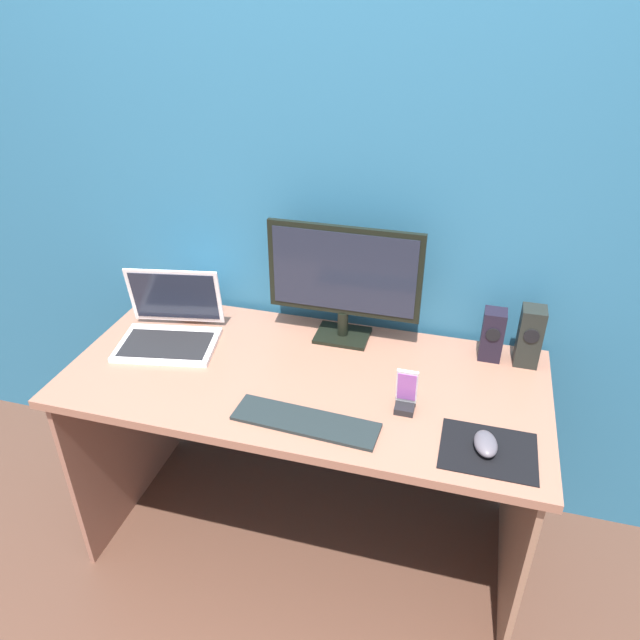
{
  "coord_description": "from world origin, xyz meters",
  "views": [
    {
      "loc": [
        0.45,
        -1.44,
        1.82
      ],
      "look_at": [
        0.06,
        -0.02,
        0.95
      ],
      "focal_mm": 33.36,
      "sensor_mm": 36.0,
      "label": 1
    }
  ],
  "objects_px": {
    "laptop": "(170,328)",
    "speaker_right": "(530,336)",
    "speaker_near_monitor": "(492,335)",
    "keyboard_external": "(306,422)",
    "fishbowl": "(195,297)",
    "phone_in_dock": "(406,396)",
    "monitor": "(344,278)",
    "mouse": "(486,444)"
  },
  "relations": [
    {
      "from": "monitor",
      "to": "mouse",
      "type": "xyz_separation_m",
      "value": [
        0.49,
        -0.44,
        -0.2
      ]
    },
    {
      "from": "speaker_right",
      "to": "speaker_near_monitor",
      "type": "height_order",
      "value": "speaker_right"
    },
    {
      "from": "speaker_near_monitor",
      "to": "keyboard_external",
      "type": "bearing_deg",
      "value": -135.56
    },
    {
      "from": "fishbowl",
      "to": "speaker_right",
      "type": "bearing_deg",
      "value": 0.28
    },
    {
      "from": "fishbowl",
      "to": "keyboard_external",
      "type": "distance_m",
      "value": 0.73
    },
    {
      "from": "monitor",
      "to": "fishbowl",
      "type": "xyz_separation_m",
      "value": [
        -0.55,
        0.0,
        -0.15
      ]
    },
    {
      "from": "speaker_right",
      "to": "mouse",
      "type": "bearing_deg",
      "value": -103.57
    },
    {
      "from": "speaker_near_monitor",
      "to": "mouse",
      "type": "relative_size",
      "value": 1.72
    },
    {
      "from": "fishbowl",
      "to": "mouse",
      "type": "height_order",
      "value": "fishbowl"
    },
    {
      "from": "laptop",
      "to": "mouse",
      "type": "relative_size",
      "value": 3.64
    },
    {
      "from": "fishbowl",
      "to": "phone_in_dock",
      "type": "height_order",
      "value": "fishbowl"
    },
    {
      "from": "monitor",
      "to": "fishbowl",
      "type": "height_order",
      "value": "monitor"
    },
    {
      "from": "speaker_right",
      "to": "fishbowl",
      "type": "relative_size",
      "value": 1.25
    },
    {
      "from": "monitor",
      "to": "speaker_near_monitor",
      "type": "height_order",
      "value": "monitor"
    },
    {
      "from": "laptop",
      "to": "phone_in_dock",
      "type": "distance_m",
      "value": 0.84
    },
    {
      "from": "monitor",
      "to": "speaker_near_monitor",
      "type": "distance_m",
      "value": 0.51
    },
    {
      "from": "speaker_near_monitor",
      "to": "phone_in_dock",
      "type": "xyz_separation_m",
      "value": [
        -0.22,
        -0.34,
        -0.04
      ]
    },
    {
      "from": "mouse",
      "to": "laptop",
      "type": "bearing_deg",
      "value": 155.88
    },
    {
      "from": "laptop",
      "to": "fishbowl",
      "type": "distance_m",
      "value": 0.18
    },
    {
      "from": "speaker_near_monitor",
      "to": "phone_in_dock",
      "type": "distance_m",
      "value": 0.41
    },
    {
      "from": "speaker_near_monitor",
      "to": "laptop",
      "type": "height_order",
      "value": "laptop"
    },
    {
      "from": "monitor",
      "to": "laptop",
      "type": "distance_m",
      "value": 0.61
    },
    {
      "from": "speaker_right",
      "to": "speaker_near_monitor",
      "type": "relative_size",
      "value": 1.15
    },
    {
      "from": "monitor",
      "to": "fishbowl",
      "type": "relative_size",
      "value": 3.22
    },
    {
      "from": "speaker_right",
      "to": "fishbowl",
      "type": "xyz_separation_m",
      "value": [
        -1.15,
        -0.01,
        -0.02
      ]
    },
    {
      "from": "keyboard_external",
      "to": "mouse",
      "type": "bearing_deg",
      "value": 5.99
    },
    {
      "from": "speaker_right",
      "to": "phone_in_dock",
      "type": "relative_size",
      "value": 1.43
    },
    {
      "from": "mouse",
      "to": "speaker_near_monitor",
      "type": "bearing_deg",
      "value": 80.65
    },
    {
      "from": "mouse",
      "to": "phone_in_dock",
      "type": "distance_m",
      "value": 0.25
    },
    {
      "from": "monitor",
      "to": "laptop",
      "type": "bearing_deg",
      "value": -162.78
    },
    {
      "from": "speaker_right",
      "to": "laptop",
      "type": "distance_m",
      "value": 1.17
    },
    {
      "from": "speaker_right",
      "to": "laptop",
      "type": "xyz_separation_m",
      "value": [
        -1.16,
        -0.18,
        -0.05
      ]
    },
    {
      "from": "laptop",
      "to": "speaker_right",
      "type": "bearing_deg",
      "value": 8.88
    },
    {
      "from": "speaker_right",
      "to": "monitor",
      "type": "bearing_deg",
      "value": -179.22
    },
    {
      "from": "laptop",
      "to": "mouse",
      "type": "height_order",
      "value": "laptop"
    },
    {
      "from": "monitor",
      "to": "speaker_near_monitor",
      "type": "bearing_deg",
      "value": 0.96
    },
    {
      "from": "speaker_near_monitor",
      "to": "mouse",
      "type": "bearing_deg",
      "value": -89.57
    },
    {
      "from": "keyboard_external",
      "to": "phone_in_dock",
      "type": "bearing_deg",
      "value": 30.44
    },
    {
      "from": "keyboard_external",
      "to": "phone_in_dock",
      "type": "distance_m",
      "value": 0.29
    },
    {
      "from": "mouse",
      "to": "monitor",
      "type": "bearing_deg",
      "value": 128.34
    },
    {
      "from": "laptop",
      "to": "fishbowl",
      "type": "bearing_deg",
      "value": 86.59
    },
    {
      "from": "monitor",
      "to": "laptop",
      "type": "height_order",
      "value": "monitor"
    }
  ]
}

